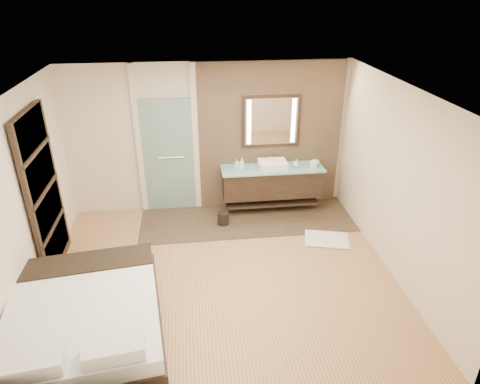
{
  "coord_description": "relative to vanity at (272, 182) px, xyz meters",
  "views": [
    {
      "loc": [
        -0.34,
        -5.07,
        3.91
      ],
      "look_at": [
        0.35,
        0.6,
        1.06
      ],
      "focal_mm": 32.0,
      "sensor_mm": 36.0,
      "label": 1
    }
  ],
  "objects": [
    {
      "name": "floor",
      "position": [
        -1.1,
        -1.92,
        -0.58
      ],
      "size": [
        5.0,
        5.0,
        0.0
      ],
      "primitive_type": "plane",
      "color": "olive",
      "rests_on": "ground"
    },
    {
      "name": "tile_strip",
      "position": [
        -0.5,
        -0.32,
        -0.57
      ],
      "size": [
        3.8,
        1.3,
        0.01
      ],
      "primitive_type": "cube",
      "color": "#34261C",
      "rests_on": "floor"
    },
    {
      "name": "stone_wall",
      "position": [
        0.0,
        0.29,
        0.77
      ],
      "size": [
        2.6,
        0.08,
        2.7
      ],
      "primitive_type": "cube",
      "color": "#A6815E",
      "rests_on": "floor"
    },
    {
      "name": "vanity",
      "position": [
        0.0,
        0.0,
        0.0
      ],
      "size": [
        1.85,
        0.55,
        0.88
      ],
      "color": "black",
      "rests_on": "stone_wall"
    },
    {
      "name": "mirror_unit",
      "position": [
        0.0,
        0.24,
        1.07
      ],
      "size": [
        1.06,
        0.04,
        0.96
      ],
      "color": "black",
      "rests_on": "stone_wall"
    },
    {
      "name": "frosted_door",
      "position": [
        -1.85,
        0.28,
        0.56
      ],
      "size": [
        1.1,
        0.12,
        2.7
      ],
      "color": "#AFDED3",
      "rests_on": "floor"
    },
    {
      "name": "shoji_partition",
      "position": [
        -3.53,
        -1.32,
        0.63
      ],
      "size": [
        0.06,
        1.2,
        2.4
      ],
      "color": "black",
      "rests_on": "floor"
    },
    {
      "name": "bed",
      "position": [
        -2.75,
        -3.08,
        -0.24
      ],
      "size": [
        1.94,
        2.31,
        0.82
      ],
      "rotation": [
        0.0,
        0.0,
        0.12
      ],
      "color": "black",
      "rests_on": "floor"
    },
    {
      "name": "bath_mat",
      "position": [
        0.73,
        -1.17,
        -0.56
      ],
      "size": [
        0.83,
        0.67,
        0.02
      ],
      "primitive_type": "cube",
      "rotation": [
        0.0,
        0.0,
        -0.26
      ],
      "color": "silver",
      "rests_on": "floor"
    },
    {
      "name": "waste_bin",
      "position": [
        -0.94,
        -0.45,
        -0.46
      ],
      "size": [
        0.23,
        0.23,
        0.24
      ],
      "primitive_type": "cylinder",
      "rotation": [
        0.0,
        0.0,
        0.21
      ],
      "color": "black",
      "rests_on": "floor"
    },
    {
      "name": "tissue_box",
      "position": [
        0.75,
        -0.05,
        0.33
      ],
      "size": [
        0.16,
        0.16,
        0.1
      ],
      "primitive_type": "cube",
      "rotation": [
        0.0,
        0.0,
        -0.39
      ],
      "color": "silver",
      "rests_on": "vanity"
    },
    {
      "name": "soap_bottle_a",
      "position": [
        -0.57,
        -0.09,
        0.4
      ],
      "size": [
        0.11,
        0.11,
        0.24
      ],
      "primitive_type": "imported",
      "rotation": [
        0.0,
        0.0,
        -0.23
      ],
      "color": "silver",
      "rests_on": "vanity"
    },
    {
      "name": "soap_bottle_b",
      "position": [
        -0.64,
        0.05,
        0.37
      ],
      "size": [
        0.08,
        0.08,
        0.17
      ],
      "primitive_type": "imported",
      "rotation": [
        0.0,
        0.0,
        0.1
      ],
      "color": "#B2B2B2",
      "rests_on": "vanity"
    },
    {
      "name": "soap_bottle_c",
      "position": [
        0.43,
        -0.04,
        0.36
      ],
      "size": [
        0.14,
        0.14,
        0.15
      ],
      "primitive_type": "imported",
      "rotation": [
        0.0,
        0.0,
        -0.28
      ],
      "color": "#ABD7D2",
      "rests_on": "vanity"
    },
    {
      "name": "cup",
      "position": [
        0.79,
        -0.02,
        0.34
      ],
      "size": [
        0.18,
        0.18,
        0.11
      ],
      "primitive_type": "imported",
      "rotation": [
        0.0,
        0.0,
        0.39
      ],
      "color": "white",
      "rests_on": "vanity"
    }
  ]
}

